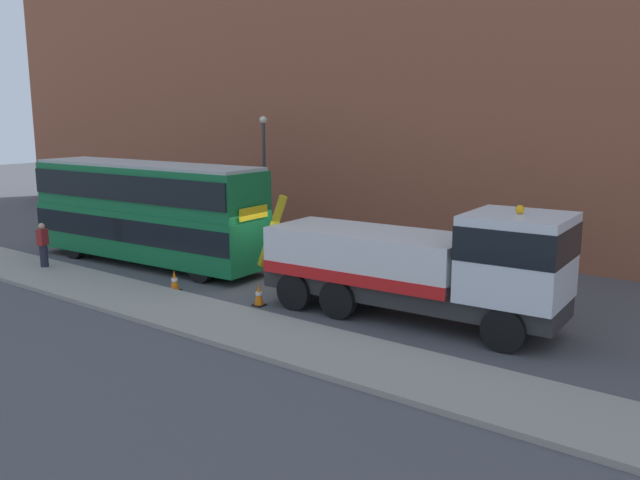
# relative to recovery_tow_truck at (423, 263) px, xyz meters

# --- Properties ---
(ground_plane) EXTENTS (120.00, 120.00, 0.00)m
(ground_plane) POSITION_rel_recovery_tow_truck_xyz_m (-5.96, 0.42, -1.76)
(ground_plane) COLOR #4C4C51
(near_kerb) EXTENTS (60.00, 2.80, 0.15)m
(near_kerb) POSITION_rel_recovery_tow_truck_xyz_m (-5.96, -3.78, -1.68)
(near_kerb) COLOR gray
(near_kerb) RESTS_ON ground_plane
(building_facade) EXTENTS (60.00, 1.50, 16.00)m
(building_facade) POSITION_rel_recovery_tow_truck_xyz_m (-5.96, 9.37, 6.31)
(building_facade) COLOR #935138
(building_facade) RESTS_ON ground_plane
(recovery_tow_truck) EXTENTS (10.21, 3.19, 3.67)m
(recovery_tow_truck) POSITION_rel_recovery_tow_truck_xyz_m (0.00, 0.00, 0.00)
(recovery_tow_truck) COLOR #2D2D2D
(recovery_tow_truck) RESTS_ON ground_plane
(double_decker_bus) EXTENTS (11.15, 3.23, 4.06)m
(double_decker_bus) POSITION_rel_recovery_tow_truck_xyz_m (-12.44, -0.03, 0.47)
(double_decker_bus) COLOR #146B38
(double_decker_bus) RESTS_ON ground_plane
(pedestrian_onlooker) EXTENTS (0.39, 0.47, 1.71)m
(pedestrian_onlooker) POSITION_rel_recovery_tow_truck_xyz_m (-14.68, -3.26, -0.77)
(pedestrian_onlooker) COLOR #232333
(pedestrian_onlooker) RESTS_ON near_kerb
(traffic_cone_near_bus) EXTENTS (0.36, 0.36, 0.72)m
(traffic_cone_near_bus) POSITION_rel_recovery_tow_truck_xyz_m (-8.37, -2.17, -1.42)
(traffic_cone_near_bus) COLOR orange
(traffic_cone_near_bus) RESTS_ON ground_plane
(traffic_cone_midway) EXTENTS (0.36, 0.36, 0.72)m
(traffic_cone_midway) POSITION_rel_recovery_tow_truck_xyz_m (-4.87, -1.72, -1.42)
(traffic_cone_midway) COLOR orange
(traffic_cone_midway) RESTS_ON ground_plane
(street_lamp) EXTENTS (0.36, 0.36, 5.83)m
(street_lamp) POSITION_rel_recovery_tow_truck_xyz_m (-12.61, 7.18, 1.71)
(street_lamp) COLOR #38383D
(street_lamp) RESTS_ON ground_plane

